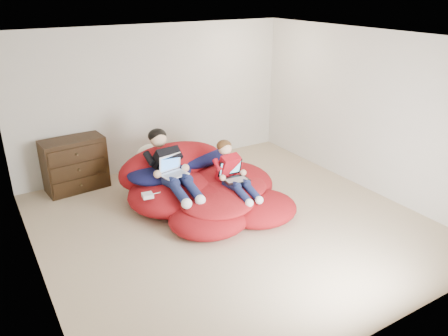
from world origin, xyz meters
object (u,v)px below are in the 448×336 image
older_boy (169,163)px  laptop_black (233,174)px  younger_boy (232,170)px  laptop_white (173,169)px  beanbag_pile (202,188)px  dresser (75,164)px

older_boy → laptop_black: older_boy is taller
younger_boy → laptop_black: 0.07m
laptop_white → laptop_black: size_ratio=1.06×
younger_boy → laptop_black: bearing=-90.0°
older_boy → laptop_white: bearing=-90.0°
laptop_black → younger_boy: bearing=90.0°
beanbag_pile → laptop_white: 0.60m
beanbag_pile → older_boy: bearing=160.8°
beanbag_pile → younger_boy: younger_boy is taller
older_boy → laptop_white: size_ratio=3.33×
dresser → laptop_black: bearing=-46.9°
younger_boy → laptop_white: bearing=151.3°
dresser → laptop_white: size_ratio=2.47×
older_boy → laptop_white: (-0.00, -0.13, -0.05)m
laptop_white → older_boy: bearing=90.0°
older_boy → beanbag_pile: bearing=-19.2°
laptop_black → dresser: bearing=133.1°
beanbag_pile → laptop_black: bearing=-54.2°
beanbag_pile → younger_boy: 0.61m
younger_boy → laptop_white: (-0.75, 0.41, 0.02)m
older_boy → laptop_black: 0.95m
older_boy → laptop_white: older_boy is taller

